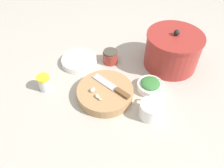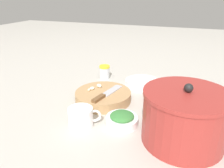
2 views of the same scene
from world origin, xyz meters
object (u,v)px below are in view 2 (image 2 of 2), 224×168
(cutting_board, at_px, (103,96))
(herb_bowl, at_px, (122,119))
(honey_jar, at_px, (155,92))
(garlic_cloves, at_px, (95,87))
(spice_jar, at_px, (105,72))
(plate_stack, at_px, (142,83))
(chef_knife, at_px, (106,94))
(coffee_mug, at_px, (81,117))
(stock_pot, at_px, (184,117))

(cutting_board, xyz_separation_m, herb_bowl, (0.16, 0.14, 0.00))
(honey_jar, bearing_deg, garlic_cloves, -73.52)
(garlic_cloves, xyz_separation_m, spice_jar, (-0.25, -0.05, -0.01))
(herb_bowl, bearing_deg, cutting_board, -138.34)
(cutting_board, bearing_deg, garlic_cloves, -113.69)
(plate_stack, bearing_deg, herb_bowl, 1.74)
(herb_bowl, height_order, spice_jar, spice_jar)
(garlic_cloves, xyz_separation_m, herb_bowl, (0.18, 0.19, -0.03))
(chef_knife, distance_m, coffee_mug, 0.19)
(plate_stack, distance_m, stock_pot, 0.48)
(cutting_board, relative_size, coffee_mug, 2.25)
(stock_pot, bearing_deg, spice_jar, -134.19)
(herb_bowl, height_order, stock_pot, stock_pot)
(herb_bowl, bearing_deg, stock_pot, 84.89)
(chef_knife, bearing_deg, cutting_board, 143.80)
(herb_bowl, height_order, honey_jar, honey_jar)
(coffee_mug, bearing_deg, honey_jar, 145.49)
(cutting_board, distance_m, herb_bowl, 0.21)
(spice_jar, bearing_deg, chef_knife, 22.86)
(herb_bowl, distance_m, honey_jar, 0.27)
(garlic_cloves, bearing_deg, cutting_board, 66.31)
(herb_bowl, height_order, plate_stack, herb_bowl)
(cutting_board, height_order, herb_bowl, herb_bowl)
(herb_bowl, xyz_separation_m, coffee_mug, (0.06, -0.14, 0.01))
(garlic_cloves, xyz_separation_m, plate_stack, (-0.22, 0.18, -0.04))
(chef_knife, bearing_deg, herb_bowl, -35.76)
(chef_knife, distance_m, spice_jar, 0.32)
(honey_jar, bearing_deg, cutting_board, -65.55)
(garlic_cloves, distance_m, herb_bowl, 0.26)
(plate_stack, bearing_deg, honey_jar, 32.96)
(plate_stack, bearing_deg, spice_jar, -97.11)
(stock_pot, bearing_deg, coffee_mug, -83.82)
(chef_knife, height_order, spice_jar, spice_jar)
(chef_knife, relative_size, honey_jar, 2.66)
(herb_bowl, relative_size, spice_jar, 1.59)
(plate_stack, bearing_deg, chef_knife, -21.69)
(chef_knife, xyz_separation_m, stock_pot, (0.15, 0.33, 0.04))
(spice_jar, distance_m, stock_pot, 0.64)
(plate_stack, relative_size, honey_jar, 2.39)
(stock_pot, bearing_deg, chef_knife, -114.36)
(spice_jar, relative_size, plate_stack, 0.41)
(garlic_cloves, relative_size, coffee_mug, 0.65)
(cutting_board, xyz_separation_m, garlic_cloves, (-0.02, -0.05, 0.03))
(cutting_board, relative_size, stock_pot, 0.92)
(cutting_board, bearing_deg, coffee_mug, 0.38)
(coffee_mug, bearing_deg, garlic_cloves, -168.40)
(garlic_cloves, distance_m, stock_pot, 0.45)
(herb_bowl, xyz_separation_m, spice_jar, (-0.43, -0.24, 0.02))
(herb_bowl, bearing_deg, garlic_cloves, -133.59)
(coffee_mug, height_order, honey_jar, coffee_mug)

